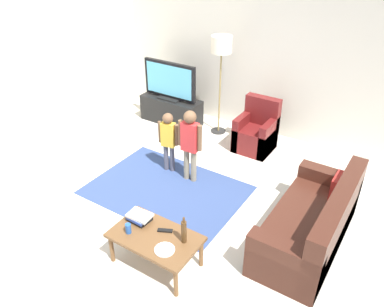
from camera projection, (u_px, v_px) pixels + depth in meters
ground at (168, 214)px, 5.24m from camera, size 7.80×7.80×0.00m
wall_back at (267, 59)px, 6.69m from camera, size 6.00×0.12×2.70m
wall_left at (8, 77)px, 5.94m from camera, size 0.12×6.00×2.70m
area_rug at (166, 190)px, 5.70m from camera, size 2.20×1.60×0.01m
tv_stand at (171, 110)px, 7.50m from camera, size 1.20×0.44×0.50m
tv at (170, 81)px, 7.17m from camera, size 1.10×0.28×0.71m
couch at (314, 226)px, 4.60m from camera, size 0.80×1.80×0.86m
armchair at (257, 133)px, 6.59m from camera, size 0.60×0.60×0.90m
floor_lamp at (221, 50)px, 6.48m from camera, size 0.36×0.36×1.78m
child_near_tv at (168, 137)px, 5.85m from camera, size 0.33×0.16×0.99m
child_center at (190, 140)px, 5.58m from camera, size 0.39×0.19×1.15m
coffee_table at (155, 239)px, 4.30m from camera, size 1.00×0.60×0.42m
book_stack at (139, 217)px, 4.47m from camera, size 0.29×0.22×0.10m
bottle at (184, 232)px, 4.12m from camera, size 0.06×0.06×0.34m
tv_remote at (165, 230)px, 4.33m from camera, size 0.17×0.12×0.02m
soda_can at (128, 228)px, 4.29m from camera, size 0.07×0.07×0.12m
plate at (165, 250)px, 4.08m from camera, size 0.22×0.22×0.02m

